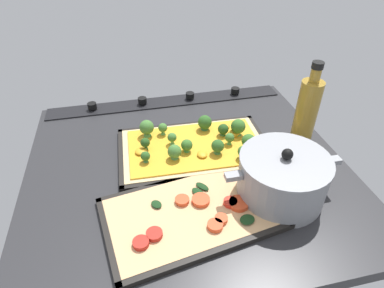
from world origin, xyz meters
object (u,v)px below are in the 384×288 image
(broccoli_pizza, at_px, (197,144))
(oil_bottle, at_px, (306,112))
(cooking_pot, at_px, (282,178))
(baking_tray_front, at_px, (195,150))
(baking_tray_back, at_px, (191,214))
(veggie_pizza_back, at_px, (193,212))

(broccoli_pizza, xyz_separation_m, oil_bottle, (-0.28, 0.03, 0.08))
(cooking_pot, relative_size, oil_bottle, 1.12)
(cooking_pot, bearing_deg, baking_tray_front, -53.59)
(cooking_pot, height_order, oil_bottle, oil_bottle)
(cooking_pot, bearing_deg, baking_tray_back, 3.93)
(broccoli_pizza, xyz_separation_m, cooking_pot, (-0.14, 0.20, 0.03))
(baking_tray_front, distance_m, veggie_pizza_back, 0.22)
(baking_tray_front, height_order, cooking_pot, cooking_pot)
(baking_tray_back, relative_size, veggie_pizza_back, 1.07)
(baking_tray_front, bearing_deg, oil_bottle, 174.59)
(veggie_pizza_back, height_order, cooking_pot, cooking_pot)
(broccoli_pizza, xyz_separation_m, baking_tray_back, (0.06, 0.22, -0.02))
(oil_bottle, bearing_deg, baking_tray_back, 28.46)
(baking_tray_front, distance_m, broccoli_pizza, 0.02)
(baking_tray_front, distance_m, oil_bottle, 0.31)
(oil_bottle, bearing_deg, baking_tray_front, -5.41)
(baking_tray_front, bearing_deg, veggie_pizza_back, 76.10)
(veggie_pizza_back, distance_m, oil_bottle, 0.40)
(baking_tray_front, bearing_deg, baking_tray_back, 75.23)
(baking_tray_front, xyz_separation_m, cooking_pot, (-0.15, 0.20, 0.05))
(baking_tray_back, height_order, veggie_pizza_back, veggie_pizza_back)
(broccoli_pizza, bearing_deg, baking_tray_front, 21.78)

